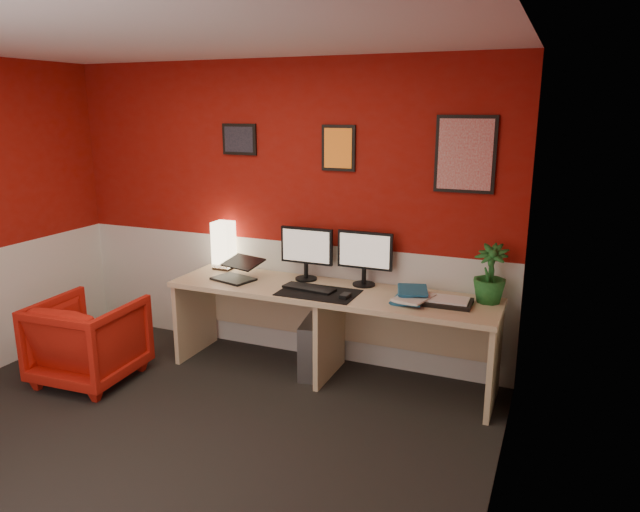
{
  "coord_description": "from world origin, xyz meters",
  "views": [
    {
      "loc": [
        2.23,
        -2.67,
        2.11
      ],
      "look_at": [
        0.6,
        1.21,
        1.05
      ],
      "focal_mm": 33.11,
      "sensor_mm": 36.0,
      "label": 1
    }
  ],
  "objects_px": {
    "shoji_lamp": "(224,246)",
    "monitor_left": "(306,245)",
    "zen_tray": "(447,302)",
    "monitor_right": "(364,250)",
    "potted_plant": "(490,274)",
    "armchair": "(89,340)",
    "desk": "(330,334)",
    "pc_tower": "(316,347)",
    "laptop": "(233,267)"
  },
  "relations": [
    {
      "from": "monitor_right",
      "to": "pc_tower",
      "type": "height_order",
      "value": "monitor_right"
    },
    {
      "from": "potted_plant",
      "to": "monitor_left",
      "type": "bearing_deg",
      "value": 179.5
    },
    {
      "from": "shoji_lamp",
      "to": "monitor_left",
      "type": "height_order",
      "value": "monitor_left"
    },
    {
      "from": "monitor_right",
      "to": "potted_plant",
      "type": "bearing_deg",
      "value": -2.64
    },
    {
      "from": "zen_tray",
      "to": "armchair",
      "type": "distance_m",
      "value": 2.79
    },
    {
      "from": "desk",
      "to": "laptop",
      "type": "height_order",
      "value": "laptop"
    },
    {
      "from": "armchair",
      "to": "shoji_lamp",
      "type": "bearing_deg",
      "value": -125.5
    },
    {
      "from": "desk",
      "to": "pc_tower",
      "type": "bearing_deg",
      "value": 170.65
    },
    {
      "from": "shoji_lamp",
      "to": "zen_tray",
      "type": "distance_m",
      "value": 2.02
    },
    {
      "from": "potted_plant",
      "to": "armchair",
      "type": "xyz_separation_m",
      "value": [
        -2.91,
        -0.96,
        -0.61
      ]
    },
    {
      "from": "zen_tray",
      "to": "potted_plant",
      "type": "bearing_deg",
      "value": 31.64
    },
    {
      "from": "shoji_lamp",
      "to": "pc_tower",
      "type": "bearing_deg",
      "value": -11.96
    },
    {
      "from": "desk",
      "to": "laptop",
      "type": "xyz_separation_m",
      "value": [
        -0.84,
        -0.06,
        0.47
      ]
    },
    {
      "from": "monitor_left",
      "to": "monitor_right",
      "type": "height_order",
      "value": "same"
    },
    {
      "from": "zen_tray",
      "to": "pc_tower",
      "type": "bearing_deg",
      "value": 179.5
    },
    {
      "from": "monitor_right",
      "to": "zen_tray",
      "type": "xyz_separation_m",
      "value": [
        0.71,
        -0.21,
        -0.28
      ]
    },
    {
      "from": "laptop",
      "to": "armchair",
      "type": "xyz_separation_m",
      "value": [
        -0.9,
        -0.73,
        -0.51
      ]
    },
    {
      "from": "zen_tray",
      "to": "potted_plant",
      "type": "relative_size",
      "value": 0.81
    },
    {
      "from": "desk",
      "to": "monitor_left",
      "type": "distance_m",
      "value": 0.74
    },
    {
      "from": "laptop",
      "to": "monitor_right",
      "type": "height_order",
      "value": "monitor_right"
    },
    {
      "from": "desk",
      "to": "shoji_lamp",
      "type": "height_order",
      "value": "shoji_lamp"
    },
    {
      "from": "pc_tower",
      "to": "armchair",
      "type": "relative_size",
      "value": 0.61
    },
    {
      "from": "monitor_right",
      "to": "desk",
      "type": "bearing_deg",
      "value": -132.54
    },
    {
      "from": "desk",
      "to": "laptop",
      "type": "distance_m",
      "value": 0.96
    },
    {
      "from": "armchair",
      "to": "monitor_left",
      "type": "bearing_deg",
      "value": -149.21
    },
    {
      "from": "desk",
      "to": "pc_tower",
      "type": "xyz_separation_m",
      "value": [
        -0.13,
        0.02,
        -0.14
      ]
    },
    {
      "from": "desk",
      "to": "monitor_left",
      "type": "relative_size",
      "value": 4.48
    },
    {
      "from": "desk",
      "to": "zen_tray",
      "type": "relative_size",
      "value": 7.43
    },
    {
      "from": "monitor_left",
      "to": "monitor_right",
      "type": "bearing_deg",
      "value": 3.75
    },
    {
      "from": "desk",
      "to": "potted_plant",
      "type": "height_order",
      "value": "potted_plant"
    },
    {
      "from": "shoji_lamp",
      "to": "monitor_left",
      "type": "bearing_deg",
      "value": -2.61
    },
    {
      "from": "pc_tower",
      "to": "zen_tray",
      "type": "bearing_deg",
      "value": -10.32
    },
    {
      "from": "monitor_right",
      "to": "shoji_lamp",
      "type": "bearing_deg",
      "value": 179.8
    },
    {
      "from": "desk",
      "to": "pc_tower",
      "type": "relative_size",
      "value": 5.78
    },
    {
      "from": "desk",
      "to": "potted_plant",
      "type": "relative_size",
      "value": 6.03
    },
    {
      "from": "armchair",
      "to": "zen_tray",
      "type": "bearing_deg",
      "value": -166.41
    },
    {
      "from": "monitor_left",
      "to": "potted_plant",
      "type": "bearing_deg",
      "value": -0.5
    },
    {
      "from": "laptop",
      "to": "potted_plant",
      "type": "distance_m",
      "value": 2.03
    },
    {
      "from": "monitor_left",
      "to": "armchair",
      "type": "relative_size",
      "value": 0.79
    },
    {
      "from": "shoji_lamp",
      "to": "pc_tower",
      "type": "distance_m",
      "value": 1.21
    },
    {
      "from": "potted_plant",
      "to": "armchair",
      "type": "distance_m",
      "value": 3.12
    },
    {
      "from": "shoji_lamp",
      "to": "monitor_left",
      "type": "relative_size",
      "value": 0.69
    },
    {
      "from": "monitor_right",
      "to": "potted_plant",
      "type": "xyz_separation_m",
      "value": [
        0.97,
        -0.04,
        -0.07
      ]
    },
    {
      "from": "pc_tower",
      "to": "armchair",
      "type": "xyz_separation_m",
      "value": [
        -1.61,
        -0.8,
        0.11
      ]
    },
    {
      "from": "monitor_left",
      "to": "potted_plant",
      "type": "height_order",
      "value": "monitor_left"
    },
    {
      "from": "desk",
      "to": "monitor_left",
      "type": "bearing_deg",
      "value": 146.76
    },
    {
      "from": "shoji_lamp",
      "to": "armchair",
      "type": "bearing_deg",
      "value": -122.33
    },
    {
      "from": "shoji_lamp",
      "to": "monitor_right",
      "type": "bearing_deg",
      "value": -0.2
    },
    {
      "from": "shoji_lamp",
      "to": "potted_plant",
      "type": "height_order",
      "value": "potted_plant"
    },
    {
      "from": "pc_tower",
      "to": "potted_plant",
      "type": "bearing_deg",
      "value": -3.03
    }
  ]
}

